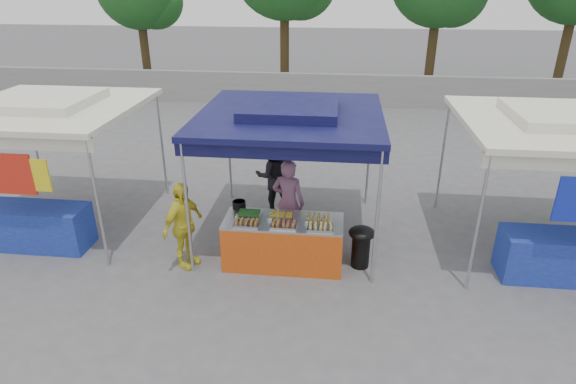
# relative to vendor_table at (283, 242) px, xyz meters

# --- Properties ---
(ground_plane) EXTENTS (80.00, 80.00, 0.00)m
(ground_plane) POSITION_rel_vendor_table_xyz_m (0.00, 0.10, -0.43)
(ground_plane) COLOR #535255
(back_wall) EXTENTS (40.00, 0.25, 1.20)m
(back_wall) POSITION_rel_vendor_table_xyz_m (0.00, 11.10, 0.17)
(back_wall) COLOR slate
(back_wall) RESTS_ON ground_plane
(main_canopy) EXTENTS (3.20, 3.20, 2.57)m
(main_canopy) POSITION_rel_vendor_table_xyz_m (0.00, 1.07, 1.94)
(main_canopy) COLOR #ADACB3
(main_canopy) RESTS_ON ground_plane
(neighbor_stall_left) EXTENTS (3.20, 3.20, 2.57)m
(neighbor_stall_left) POSITION_rel_vendor_table_xyz_m (-4.50, 0.67, 1.18)
(neighbor_stall_left) COLOR #ADACB3
(neighbor_stall_left) RESTS_ON ground_plane
(neighbor_stall_right) EXTENTS (3.20, 3.20, 2.57)m
(neighbor_stall_right) POSITION_rel_vendor_table_xyz_m (4.50, 0.67, 1.18)
(neighbor_stall_right) COLOR #ADACB3
(neighbor_stall_right) RESTS_ON ground_plane
(vendor_table) EXTENTS (2.00, 0.80, 0.85)m
(vendor_table) POSITION_rel_vendor_table_xyz_m (0.00, 0.00, 0.00)
(vendor_table) COLOR #B24110
(vendor_table) RESTS_ON ground_plane
(food_tray_fl) EXTENTS (0.42, 0.30, 0.07)m
(food_tray_fl) POSITION_rel_vendor_table_xyz_m (-0.57, -0.24, 0.46)
(food_tray_fl) COLOR #B8B8BC
(food_tray_fl) RESTS_ON vendor_table
(food_tray_fm) EXTENTS (0.42, 0.30, 0.07)m
(food_tray_fm) POSITION_rel_vendor_table_xyz_m (0.03, -0.22, 0.46)
(food_tray_fm) COLOR #B8B8BC
(food_tray_fm) RESTS_ON vendor_table
(food_tray_fr) EXTENTS (0.42, 0.30, 0.07)m
(food_tray_fr) POSITION_rel_vendor_table_xyz_m (0.63, -0.24, 0.46)
(food_tray_fr) COLOR #B8B8BC
(food_tray_fr) RESTS_ON vendor_table
(food_tray_bl) EXTENTS (0.42, 0.30, 0.07)m
(food_tray_bl) POSITION_rel_vendor_table_xyz_m (-0.60, 0.09, 0.46)
(food_tray_bl) COLOR #B8B8BC
(food_tray_bl) RESTS_ON vendor_table
(food_tray_bm) EXTENTS (0.42, 0.30, 0.07)m
(food_tray_bm) POSITION_rel_vendor_table_xyz_m (-0.04, 0.10, 0.46)
(food_tray_bm) COLOR #B8B8BC
(food_tray_bm) RESTS_ON vendor_table
(food_tray_br) EXTENTS (0.42, 0.30, 0.07)m
(food_tray_br) POSITION_rel_vendor_table_xyz_m (0.58, 0.06, 0.46)
(food_tray_br) COLOR #B8B8BC
(food_tray_br) RESTS_ON vendor_table
(cooking_pot) EXTENTS (0.23, 0.23, 0.13)m
(cooking_pot) POSITION_rel_vendor_table_xyz_m (-0.82, 0.36, 0.49)
(cooking_pot) COLOR black
(cooking_pot) RESTS_ON vendor_table
(skewer_cup) EXTENTS (0.08, 0.08, 0.10)m
(skewer_cup) POSITION_rel_vendor_table_xyz_m (-0.08, -0.12, 0.48)
(skewer_cup) COLOR #ADACB3
(skewer_cup) RESTS_ON vendor_table
(wok_burner) EXTENTS (0.45, 0.45, 0.75)m
(wok_burner) POSITION_rel_vendor_table_xyz_m (1.32, 0.08, 0.02)
(wok_burner) COLOR black
(wok_burner) RESTS_ON ground_plane
(crate_left) EXTENTS (0.52, 0.36, 0.31)m
(crate_left) POSITION_rel_vendor_table_xyz_m (-0.51, 0.64, -0.27)
(crate_left) COLOR #122395
(crate_left) RESTS_ON ground_plane
(crate_right) EXTENTS (0.49, 0.34, 0.30)m
(crate_right) POSITION_rel_vendor_table_xyz_m (0.32, 0.61, -0.28)
(crate_right) COLOR #122395
(crate_right) RESTS_ON ground_plane
(crate_stacked) EXTENTS (0.47, 0.33, 0.28)m
(crate_stacked) POSITION_rel_vendor_table_xyz_m (0.32, 0.61, 0.01)
(crate_stacked) COLOR #122395
(crate_stacked) RESTS_ON crate_right
(vendor_woman) EXTENTS (0.67, 0.51, 1.66)m
(vendor_woman) POSITION_rel_vendor_table_xyz_m (0.00, 0.72, 0.40)
(vendor_woman) COLOR #7E506F
(vendor_woman) RESTS_ON ground_plane
(helper_man) EXTENTS (0.88, 0.74, 1.63)m
(helper_man) POSITION_rel_vendor_table_xyz_m (-0.42, 1.98, 0.39)
(helper_man) COLOR black
(helper_man) RESTS_ON ground_plane
(customer_person) EXTENTS (0.71, 0.98, 1.54)m
(customer_person) POSITION_rel_vendor_table_xyz_m (-1.66, -0.24, 0.35)
(customer_person) COLOR gold
(customer_person) RESTS_ON ground_plane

